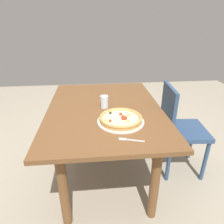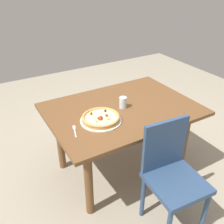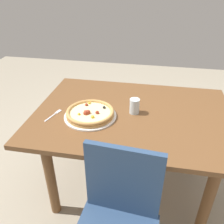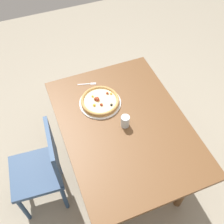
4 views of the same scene
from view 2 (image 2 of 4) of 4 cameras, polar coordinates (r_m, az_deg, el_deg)
ground_plane at (r=2.75m, az=1.98°, el=-12.45°), size 6.00×6.00×0.00m
dining_table at (r=2.37m, az=2.24°, el=-1.24°), size 1.35×0.97×0.73m
chair_near at (r=2.02m, az=13.30°, el=-13.23°), size 0.43×0.43×0.89m
plate at (r=2.12m, az=-2.51°, el=-1.89°), size 0.35×0.35×0.01m
pizza at (r=2.10m, az=-2.53°, el=-1.31°), size 0.32×0.32×0.05m
fork at (r=2.02m, az=-8.42°, el=-4.10°), size 0.06×0.16×0.00m
drinking_glass at (r=2.29m, az=2.52°, el=2.13°), size 0.07×0.07×0.10m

